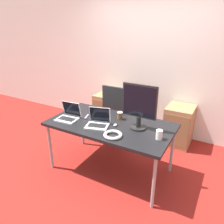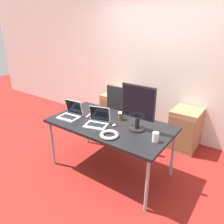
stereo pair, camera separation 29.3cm
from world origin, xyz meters
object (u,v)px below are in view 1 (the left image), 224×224
cabinet_left (108,110)px  monitor (139,106)px  cable_coil (113,135)px  laptop_left (98,122)px  cabinet_right (179,125)px  coffee_cup_white (159,135)px  laptop_right (69,116)px  mouse (115,125)px  office_chair (120,121)px  coffee_cup_brown (120,116)px

cabinet_left → monitor: size_ratio=1.19×
cable_coil → laptop_left: bearing=152.8°
cabinet_right → coffee_cup_white: (0.04, -1.33, 0.46)m
laptop_right → mouse: (0.69, 0.12, -0.03)m
cabinet_right → laptop_left: 1.65m
coffee_cup_white → cable_coil: size_ratio=0.51×
cabinet_right → cable_coil: 1.66m
coffee_cup_white → cabinet_left: bearing=137.7°
monitor → coffee_cup_white: 0.43m
cabinet_right → mouse: 1.47m
cabinet_left → mouse: bearing=-56.3°
monitor → laptop_left: bearing=-158.8°
laptop_left → mouse: laptop_left is taller
office_chair → cabinet_left: (-0.51, 0.47, -0.06)m
laptop_left → mouse: size_ratio=5.26×
cabinet_left → laptop_left: laptop_left is taller
cabinet_left → coffee_cup_brown: coffee_cup_brown is taller
coffee_cup_white → coffee_cup_brown: size_ratio=1.09×
laptop_left → coffee_cup_white: bearing=3.2°
laptop_left → monitor: (0.49, 0.19, 0.26)m
coffee_cup_white → mouse: bearing=175.6°
laptop_right → cable_coil: (0.79, -0.14, -0.03)m
mouse → coffee_cup_brown: (-0.05, 0.23, 0.04)m
mouse → coffee_cup_brown: 0.24m
office_chair → cabinet_right: bearing=26.9°
mouse → cable_coil: 0.27m
monitor → office_chair: bearing=131.5°
monitor → coffee_cup_white: monitor is taller
laptop_left → monitor: bearing=21.2°
laptop_left → coffee_cup_brown: laptop_left is taller
laptop_right → coffee_cup_white: bearing=3.2°
office_chair → laptop_right: size_ratio=3.50×
laptop_right → coffee_cup_brown: bearing=28.8°
office_chair → monitor: size_ratio=1.85×
office_chair → mouse: office_chair is taller
laptop_right → coffee_cup_white: laptop_right is taller
coffee_cup_white → coffee_cup_brown: coffee_cup_white is taller
coffee_cup_white → cable_coil: (-0.50, -0.21, -0.04)m
cabinet_right → coffee_cup_white: coffee_cup_white is taller
cabinet_right → coffee_cup_white: size_ratio=5.98×
office_chair → cabinet_right: 1.03m
mouse → cabinet_right: bearing=66.0°
laptop_left → coffee_cup_brown: bearing=63.7°
monitor → coffee_cup_white: size_ratio=5.01×
laptop_right → cable_coil: laptop_right is taller
cabinet_left → coffee_cup_white: coffee_cup_white is taller
cabinet_left → cabinet_right: size_ratio=1.00×
cabinet_left → coffee_cup_white: bearing=-42.3°
office_chair → laptop_left: 1.00m
cabinet_left → coffee_cup_brown: bearing=-52.6°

